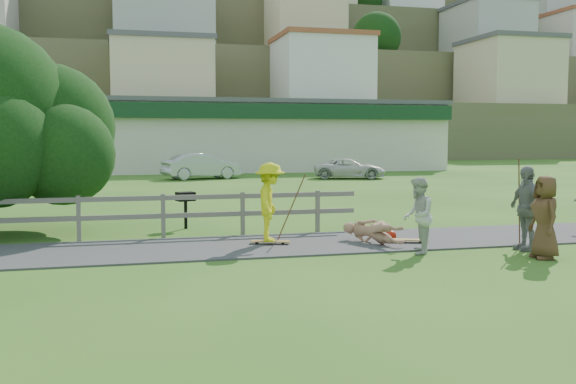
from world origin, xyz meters
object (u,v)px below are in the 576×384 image
Objects in this scene: spectator_a at (418,216)px; spectator_b at (526,208)px; car_silver at (202,166)px; car_white at (349,169)px; skater_rider at (270,206)px; spectator_c at (545,217)px; bbq at (186,210)px; skater_fallen at (373,232)px.

spectator_a is 0.88× the size of spectator_b.
car_silver is (-1.75, 25.31, -0.07)m from spectator_a.
spectator_a is at bearing -93.40° from spectator_b.
spectator_b reaches higher than car_white.
car_white is (9.65, 21.67, -0.32)m from skater_rider.
car_white is at bearing 170.57° from spectator_b.
spectator_c reaches higher than spectator_a.
car_white reaches higher than bbq.
spectator_a is 2.56m from spectator_c.
car_silver is (-4.26, 25.50, -0.18)m from spectator_b.
skater_fallen is (2.34, -0.49, -0.60)m from skater_rider.
skater_rider is 1.10× the size of spectator_a.
skater_fallen is at bearing -85.51° from skater_rider.
car_silver is (-4.04, 26.46, -0.11)m from spectator_c.
spectator_b reaches higher than spectator_c.
spectator_a is 6.72m from bbq.
skater_rider is 5.71m from spectator_b.
skater_rider is 23.56m from car_silver.
skater_fallen is 0.98× the size of spectator_c.
skater_rider reaches higher than bbq.
skater_rider is at bearing 171.14° from car_white.
spectator_a is 0.39× the size of car_white.
spectator_b is at bearing -51.69° from skater_fallen.
car_white is at bearing 41.32° from bbq.
bbq is (-6.79, 6.13, -0.36)m from spectator_c.
spectator_b is 0.41× the size of car_silver.
spectator_a is at bearing 168.44° from car_silver.
skater_fallen is at bearing -115.08° from spectator_b.
car_white reaches higher than skater_fallen.
spectator_c is 0.38× the size of car_silver.
car_silver is at bearing 92.81° from car_white.
skater_rider reaches higher than skater_fallen.
skater_fallen is at bearing 176.89° from car_white.
spectator_c reaches higher than bbq.
skater_rider is 1.81× the size of bbq.
spectator_b is 1.09× the size of spectator_c.
spectator_b reaches higher than car_silver.
skater_rider is 0.97× the size of spectator_b.
bbq is at bearing 156.78° from car_silver.
spectator_c is at bearing -66.76° from skater_fallen.
skater_rider is 1.08× the size of skater_fallen.
spectator_c is at bearing 90.09° from spectator_a.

